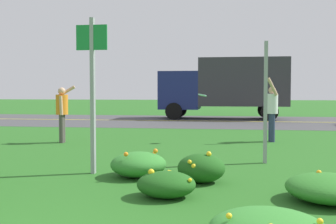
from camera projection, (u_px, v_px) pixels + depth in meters
ground_plane at (168, 145)px, 11.42m from camera, size 120.00×120.00×0.00m
highway_strip at (195, 121)px, 20.58m from camera, size 120.00×8.64×0.01m
highway_center_stripe at (195, 121)px, 20.58m from camera, size 120.00×0.16×0.00m
daylily_clump_mid_left at (201, 168)px, 6.72m from camera, size 0.77×0.73×0.51m
daylily_clump_near_camera at (139, 164)px, 7.18m from camera, size 0.96×1.00×0.48m
daylily_clump_front_center at (166, 184)px, 5.77m from camera, size 0.82×0.75×0.39m
daylily_clump_mid_center at (328, 188)px, 5.56m from camera, size 1.13×1.19×0.41m
sign_post_near_path at (92, 80)px, 7.38m from camera, size 0.56×0.10×2.77m
sign_post_by_roadside at (265, 102)px, 8.48m from camera, size 0.07×0.10×2.49m
person_thrower_orange_shirt at (62, 110)px, 11.90m from camera, size 0.52×0.55×1.64m
person_catcher_white_shirt at (272, 109)px, 12.12m from camera, size 0.35×0.52×1.87m
frisbee_pale_blue at (202, 95)px, 11.96m from camera, size 0.25×0.25×0.11m
box_truck_navy at (226, 85)px, 22.19m from camera, size 6.70×2.46×3.20m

